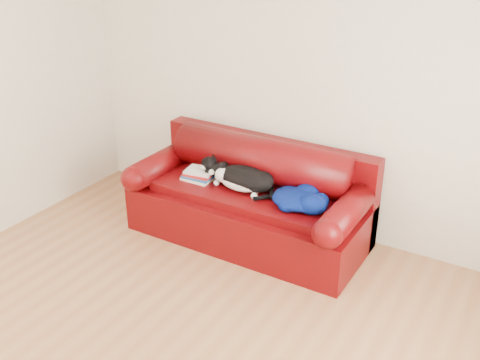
% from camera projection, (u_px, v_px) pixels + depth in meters
% --- Properties ---
extents(ground, '(4.50, 4.50, 0.00)m').
position_uv_depth(ground, '(168.00, 342.00, 3.88)').
color(ground, '#95603B').
rests_on(ground, ground).
extents(room_shell, '(4.52, 4.02, 2.61)m').
position_uv_depth(room_shell, '(171.00, 115.00, 3.12)').
color(room_shell, beige).
rests_on(room_shell, ground).
extents(sofa_base, '(2.10, 0.90, 0.50)m').
position_uv_depth(sofa_base, '(248.00, 214.00, 5.04)').
color(sofa_base, '#3C0207').
rests_on(sofa_base, ground).
extents(sofa_back, '(2.10, 1.01, 0.88)m').
position_uv_depth(sofa_back, '(262.00, 174.00, 5.10)').
color(sofa_back, '#3C0207').
rests_on(sofa_back, ground).
extents(book_stack, '(0.27, 0.23, 0.10)m').
position_uv_depth(book_stack, '(199.00, 175.00, 5.07)').
color(book_stack, white).
rests_on(book_stack, sofa_base).
extents(cat, '(0.74, 0.32, 0.26)m').
position_uv_depth(cat, '(244.00, 179.00, 4.86)').
color(cat, black).
rests_on(cat, sofa_base).
extents(blanket, '(0.52, 0.42, 0.16)m').
position_uv_depth(blanket, '(299.00, 198.00, 4.60)').
color(blanket, '#02114E').
rests_on(blanket, sofa_base).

